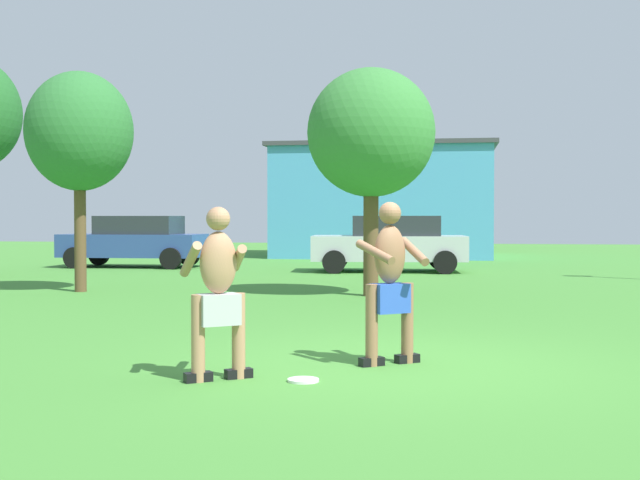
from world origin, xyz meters
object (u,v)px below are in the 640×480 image
(car_blue_mid_lot, at_px, (135,240))
(frisbee, at_px, (303,380))
(tree_behind_players, at_px, (79,132))
(car_silver_near_post, at_px, (391,243))
(player_in_gray, at_px, (218,289))
(player_near, at_px, (390,279))
(tree_left_field, at_px, (371,134))

(car_blue_mid_lot, bearing_deg, frisbee, -63.71)
(tree_behind_players, bearing_deg, car_blue_mid_lot, 104.04)
(frisbee, height_order, car_blue_mid_lot, car_blue_mid_lot)
(car_silver_near_post, height_order, car_blue_mid_lot, same)
(frisbee, relative_size, tree_behind_players, 0.07)
(tree_behind_players, bearing_deg, player_in_gray, -57.80)
(frisbee, bearing_deg, player_near, 54.25)
(car_silver_near_post, relative_size, car_blue_mid_lot, 1.03)
(player_in_gray, relative_size, tree_behind_players, 0.36)
(player_near, bearing_deg, car_silver_near_post, 94.05)
(tree_behind_players, bearing_deg, frisbee, -53.93)
(tree_behind_players, bearing_deg, player_near, -47.16)
(frisbee, relative_size, tree_left_field, 0.07)
(player_in_gray, bearing_deg, frisbee, 3.40)
(car_silver_near_post, height_order, tree_behind_players, tree_behind_players)
(car_silver_near_post, distance_m, car_blue_mid_lot, 8.01)
(player_in_gray, bearing_deg, player_near, 34.79)
(player_near, distance_m, tree_left_field, 7.89)
(car_silver_near_post, height_order, tree_left_field, tree_left_field)
(player_in_gray, height_order, car_blue_mid_lot, player_in_gray)
(player_near, xyz_separation_m, player_in_gray, (-1.55, -1.08, -0.04))
(frisbee, distance_m, car_silver_near_post, 15.81)
(tree_left_field, relative_size, tree_behind_players, 0.98)
(player_in_gray, distance_m, frisbee, 1.18)
(player_in_gray, xyz_separation_m, tree_behind_players, (-5.40, 8.57, 2.43))
(tree_left_field, bearing_deg, player_near, -83.04)
(player_near, bearing_deg, frisbee, -125.75)
(car_silver_near_post, bearing_deg, tree_left_field, -88.99)
(player_near, height_order, tree_left_field, tree_left_field)
(frisbee, distance_m, car_blue_mid_lot, 18.66)
(player_in_gray, height_order, frisbee, player_in_gray)
(player_near, relative_size, car_blue_mid_lot, 0.39)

